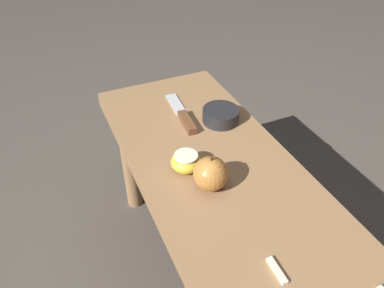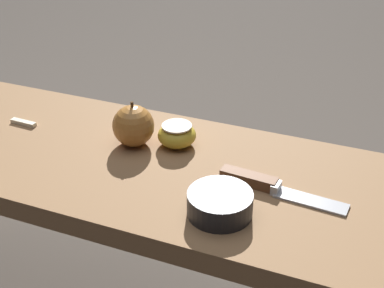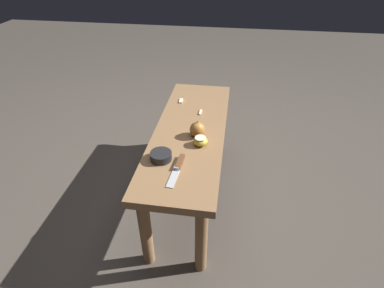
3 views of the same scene
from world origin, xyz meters
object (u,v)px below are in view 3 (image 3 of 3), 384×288
object	(u,v)px
wooden_bench	(190,140)
apple_whole	(197,129)
knife	(178,166)
bowl	(161,156)
apple_cut	(200,141)

from	to	relation	value
wooden_bench	apple_whole	world-z (taller)	apple_whole
knife	bowl	world-z (taller)	bowl
apple_whole	bowl	world-z (taller)	apple_whole
apple_whole	apple_cut	xyz separation A→B (m)	(-0.08, -0.03, -0.02)
apple_whole	apple_cut	world-z (taller)	apple_whole
knife	bowl	xyz separation A→B (m)	(0.05, 0.09, 0.01)
knife	apple_cut	xyz separation A→B (m)	(0.19, -0.08, 0.01)
wooden_bench	bowl	xyz separation A→B (m)	(-0.28, 0.09, 0.09)
wooden_bench	bowl	bearing A→B (deg)	161.49
apple_cut	bowl	distance (m)	0.22
wooden_bench	apple_whole	size ratio (longest dim) A/B	12.84
wooden_bench	knife	bearing A→B (deg)	179.05
wooden_bench	apple_whole	xyz separation A→B (m)	(-0.06, -0.05, 0.12)
apple_whole	apple_cut	bearing A→B (deg)	-160.94
knife	bowl	size ratio (longest dim) A/B	2.13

